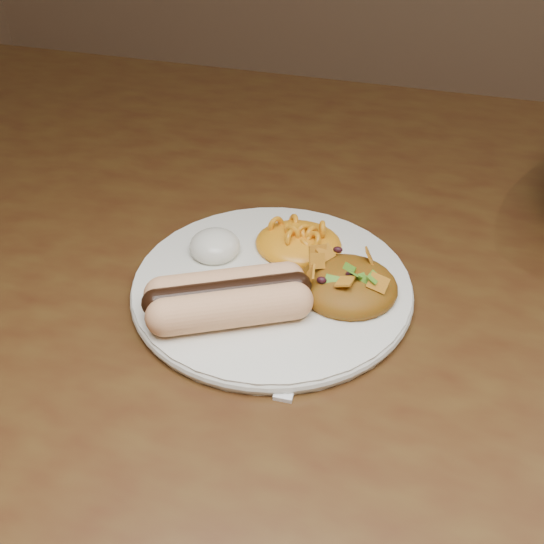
# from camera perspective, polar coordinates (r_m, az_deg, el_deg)

# --- Properties ---
(table) EXTENTS (1.60, 0.90, 0.75)m
(table) POSITION_cam_1_polar(r_m,az_deg,el_deg) (0.72, 11.36, -4.50)
(table) COLOR #483314
(table) RESTS_ON floor
(plate) EXTENTS (0.29, 0.29, 0.01)m
(plate) POSITION_cam_1_polar(r_m,az_deg,el_deg) (0.59, 0.00, -1.28)
(plate) COLOR silver
(plate) RESTS_ON table
(hotdog) EXTENTS (0.12, 0.11, 0.03)m
(hotdog) POSITION_cam_1_polar(r_m,az_deg,el_deg) (0.54, -3.96, -2.25)
(hotdog) COLOR #FFAF7F
(hotdog) RESTS_ON plate
(mac_and_cheese) EXTENTS (0.11, 0.10, 0.03)m
(mac_and_cheese) POSITION_cam_1_polar(r_m,az_deg,el_deg) (0.62, 2.41, 3.48)
(mac_and_cheese) COLOR yellow
(mac_and_cheese) RESTS_ON plate
(sour_cream) EXTENTS (0.06, 0.06, 0.03)m
(sour_cream) POSITION_cam_1_polar(r_m,az_deg,el_deg) (0.62, -5.18, 2.86)
(sour_cream) COLOR silver
(sour_cream) RESTS_ON plate
(taco_salad) EXTENTS (0.09, 0.09, 0.04)m
(taco_salad) POSITION_cam_1_polar(r_m,az_deg,el_deg) (0.57, 6.83, -0.54)
(taco_salad) COLOR #B02C03
(taco_salad) RESTS_ON plate
(fork) EXTENTS (0.03, 0.15, 0.00)m
(fork) POSITION_cam_1_polar(r_m,az_deg,el_deg) (0.53, 2.16, -7.48)
(fork) COLOR white
(fork) RESTS_ON table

